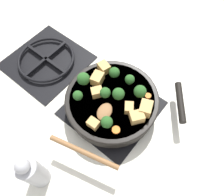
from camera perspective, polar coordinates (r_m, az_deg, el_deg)
The scene contains 23 objects.
ground_plane at distance 0.84m, azimuth 0.00°, elevation -2.71°, with size 2.40×2.40×0.00m, color silver.
front_burner_grate at distance 0.83m, azimuth 0.00°, elevation -2.35°, with size 0.31×0.31×0.03m.
rear_burner_grate at distance 0.99m, azimuth -16.72°, elevation 9.49°, with size 0.31×0.31×0.03m.
skillet_pan at distance 0.79m, azimuth 0.14°, elevation -0.87°, with size 0.38×0.42×0.06m.
wooden_spoon at distance 0.71m, azimuth -4.91°, elevation -9.25°, with size 0.22×0.23×0.02m.
tofu_cube_center_large at distance 0.73m, azimuth 4.51°, elevation -2.51°, with size 0.04×0.03×0.03m, color tan.
tofu_cube_near_handle at distance 0.82m, azimuth -2.12°, elevation 7.95°, with size 0.04×0.03×0.03m, color tan.
tofu_cube_east_chunk at distance 0.71m, azimuth -4.90°, elevation -6.65°, with size 0.04×0.03×0.03m, color tan.
tofu_cube_west_chunk at distance 0.76m, azimuth -3.95°, elevation 1.53°, with size 0.04×0.03×0.03m, color tan.
tofu_cube_back_piece at distance 0.73m, azimuth 8.77°, elevation -2.66°, with size 0.05×0.04×0.04m, color tan.
tofu_cube_front_piece at distance 0.72m, azimuth 6.51°, elevation -4.95°, with size 0.05×0.04×0.04m, color tan.
tofu_cube_mid_small at distance 0.79m, azimuth -3.82°, elevation 5.09°, with size 0.05×0.04×0.04m, color tan.
broccoli_floret_near_spoon at distance 0.78m, azimuth -7.47°, elevation 4.98°, with size 0.05×0.05×0.05m.
broccoli_floret_center_top at distance 0.75m, azimuth -8.92°, elevation 0.62°, with size 0.03×0.03×0.04m.
broccoli_floret_east_rim at distance 0.74m, azimuth 1.70°, elevation 1.06°, with size 0.04×0.04×0.05m.
broccoli_floret_west_rim at distance 0.75m, azimuth -1.80°, elevation 1.36°, with size 0.04×0.04×0.05m.
broccoli_floret_north_edge at distance 0.78m, azimuth 4.65°, elevation 4.83°, with size 0.04×0.04×0.04m.
broccoli_floret_south_cluster at distance 0.79m, azimuth 0.60°, elevation 6.66°, with size 0.04×0.04×0.05m.
broccoli_floret_mid_floret at distance 0.75m, azimuth 7.34°, elevation 1.69°, with size 0.04×0.04×0.05m.
broccoli_floret_small_inner at distance 0.70m, azimuth -1.40°, elevation -6.32°, with size 0.04×0.04×0.05m.
carrot_slice_orange_thin at distance 0.71m, azimuth 1.05°, elevation -8.32°, with size 0.03×0.03×0.01m, color orange.
carrot_slice_near_center at distance 0.78m, azimuth 9.39°, elevation 0.58°, with size 0.02×0.02×0.01m, color orange.
pepper_mill at distance 0.71m, azimuth -19.93°, elevation -17.83°, with size 0.06×0.06×0.20m.
Camera 1 is at (-0.29, -0.23, 0.75)m, focal length 35.00 mm.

